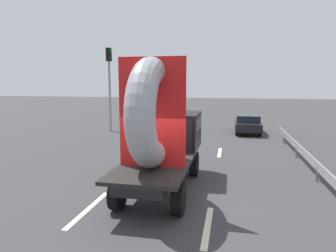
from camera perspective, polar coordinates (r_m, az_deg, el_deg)
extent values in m
plane|color=#38383A|center=(9.31, -0.32, -13.70)|extent=(120.00, 120.00, 0.00)
cylinder|color=black|center=(11.70, -3.37, -6.75)|extent=(0.28, 0.90, 0.90)
cylinder|color=black|center=(11.39, 4.98, -7.19)|extent=(0.28, 0.90, 0.90)
cylinder|color=black|center=(8.58, -9.54, -12.53)|extent=(0.28, 0.90, 0.90)
cylinder|color=black|center=(8.14, 2.01, -13.57)|extent=(0.28, 0.90, 0.90)
cube|color=black|center=(9.76, -1.21, -7.10)|extent=(1.30, 5.51, 0.25)
cube|color=black|center=(11.25, 0.76, -0.87)|extent=(2.00, 2.05, 1.35)
cube|color=black|center=(11.16, 0.72, 0.59)|extent=(2.02, 1.95, 0.44)
cube|color=black|center=(8.76, -2.73, -7.73)|extent=(2.00, 3.47, 0.10)
cube|color=black|center=(10.22, -0.39, -1.95)|extent=(1.80, 0.08, 1.10)
torus|color=#9E9EA3|center=(8.31, -3.06, 2.51)|extent=(0.78, 3.06, 3.06)
cube|color=red|center=(8.31, -3.06, 2.51)|extent=(1.90, 0.03, 3.06)
cylinder|color=black|center=(22.88, 12.85, 0.07)|extent=(0.21, 0.60, 0.60)
cylinder|color=black|center=(22.95, 16.49, -0.04)|extent=(0.21, 0.60, 0.60)
cylinder|color=black|center=(20.40, 12.96, -0.92)|extent=(0.21, 0.60, 0.60)
cylinder|color=black|center=(20.48, 17.04, -1.04)|extent=(0.21, 0.60, 0.60)
cube|color=black|center=(21.63, 14.85, 0.22)|extent=(1.68, 3.92, 0.51)
cube|color=black|center=(21.47, 14.91, 1.48)|extent=(1.51, 2.20, 0.47)
cylinder|color=gray|center=(21.73, -10.98, 5.47)|extent=(0.16, 0.16, 4.96)
cube|color=black|center=(21.79, -11.19, 13.18)|extent=(0.30, 0.36, 0.90)
sphere|color=#19D833|center=(21.75, -10.79, 13.94)|extent=(0.20, 0.20, 0.20)
cube|color=gray|center=(13.53, 24.75, -5.02)|extent=(0.06, 13.76, 0.32)
cylinder|color=slate|center=(11.98, 26.49, -8.14)|extent=(0.10, 0.10, 0.55)
cylinder|color=slate|center=(15.23, 23.25, -4.57)|extent=(0.10, 0.10, 0.55)
cylinder|color=slate|center=(18.54, 21.18, -2.25)|extent=(0.10, 0.10, 0.55)
cube|color=beige|center=(8.92, -14.89, -14.96)|extent=(0.16, 2.52, 0.01)
cube|color=beige|center=(15.84, -2.33, -4.41)|extent=(0.16, 2.23, 0.01)
cube|color=beige|center=(7.78, 7.52, -18.35)|extent=(0.16, 2.23, 0.01)
cube|color=beige|center=(15.33, 9.79, -4.96)|extent=(0.16, 2.05, 0.01)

